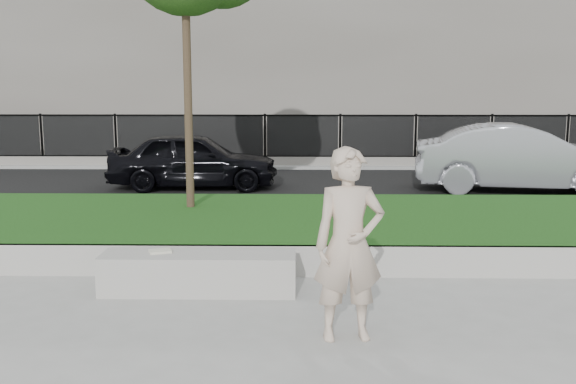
{
  "coord_description": "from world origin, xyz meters",
  "views": [
    {
      "loc": [
        0.41,
        -6.78,
        2.35
      ],
      "look_at": [
        0.27,
        1.2,
        1.06
      ],
      "focal_mm": 40.0,
      "sensor_mm": 36.0,
      "label": 1
    }
  ],
  "objects_px": {
    "stone_bench": "(199,273)",
    "book": "(160,251)",
    "man": "(349,245)",
    "car_silver": "(521,158)",
    "car_dark": "(194,160)"
  },
  "relations": [
    {
      "from": "stone_bench",
      "to": "book",
      "type": "relative_size",
      "value": 9.04
    },
    {
      "from": "man",
      "to": "car_silver",
      "type": "bearing_deg",
      "value": 54.42
    },
    {
      "from": "man",
      "to": "car_dark",
      "type": "distance_m",
      "value": 9.43
    },
    {
      "from": "book",
      "to": "car_dark",
      "type": "distance_m",
      "value": 7.6
    },
    {
      "from": "book",
      "to": "car_dark",
      "type": "height_order",
      "value": "car_dark"
    },
    {
      "from": "car_dark",
      "to": "car_silver",
      "type": "xyz_separation_m",
      "value": [
        7.41,
        -0.42,
        0.1
      ]
    },
    {
      "from": "car_dark",
      "to": "book",
      "type": "bearing_deg",
      "value": -175.61
    },
    {
      "from": "stone_bench",
      "to": "car_silver",
      "type": "bearing_deg",
      "value": 49.59
    },
    {
      "from": "man",
      "to": "book",
      "type": "xyz_separation_m",
      "value": [
        -2.08,
        1.42,
        -0.44
      ]
    },
    {
      "from": "man",
      "to": "car_silver",
      "type": "xyz_separation_m",
      "value": [
        4.49,
        8.55,
        -0.11
      ]
    },
    {
      "from": "man",
      "to": "car_dark",
      "type": "relative_size",
      "value": 0.47
    },
    {
      "from": "car_silver",
      "to": "stone_bench",
      "type": "bearing_deg",
      "value": 148.65
    },
    {
      "from": "car_dark",
      "to": "car_silver",
      "type": "height_order",
      "value": "car_silver"
    },
    {
      "from": "book",
      "to": "stone_bench",
      "type": "bearing_deg",
      "value": -26.4
    },
    {
      "from": "stone_bench",
      "to": "car_dark",
      "type": "xyz_separation_m",
      "value": [
        -1.3,
        7.6,
        0.47
      ]
    }
  ]
}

